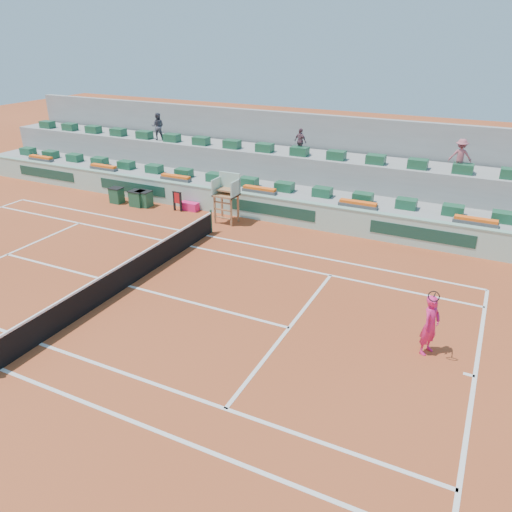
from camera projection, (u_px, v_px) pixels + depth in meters
The scene contains 20 objects.
ground at pixel (129, 286), 18.35m from camera, with size 90.00×90.00×0.00m, color #943B1C.
seating_tier_lower at pixel (256, 192), 26.83m from camera, with size 36.00×4.00×1.20m, color gray.
seating_tier_upper at pixel (269, 173), 27.85m from camera, with size 36.00×2.40×2.60m, color gray.
stadium_back_wall at pixel (281, 151), 28.78m from camera, with size 36.00×0.40×4.40m, color gray.
player_bag at pixel (190, 206), 25.92m from camera, with size 0.96×0.43×0.43m, color #E81E68.
spectator_left at pixel (158, 126), 29.34m from camera, with size 0.76×0.59×1.57m, color #464652.
spectator_mid at pixel (300, 141), 25.97m from camera, with size 0.79×0.33×1.36m, color #6C4855.
spectator_right at pixel (460, 156), 22.66m from camera, with size 0.99×0.57×1.53m, color #A4525D.
court_lines at pixel (129, 286), 18.35m from camera, with size 23.89×11.09×0.01m.
tennis_net at pixel (127, 273), 18.13m from camera, with size 0.10×11.97×1.10m.
advertising_hoarding at pixel (238, 204), 25.01m from camera, with size 36.00×0.34×1.26m.
umpire_chair at pixel (227, 191), 23.83m from camera, with size 1.10×0.90×2.40m.
seat_row_lower at pixel (249, 182), 25.76m from camera, with size 32.90×0.60×0.44m.
seat_row_upper at pixel (265, 148), 26.73m from camera, with size 32.90×0.60×0.44m.
flower_planters at pixel (216, 184), 25.74m from camera, with size 26.80×0.36×0.28m.
drink_cooler_a at pixel (144, 199), 26.42m from camera, with size 0.76×0.66×0.84m.
drink_cooler_b at pixel (138, 198), 26.46m from camera, with size 0.77×0.67×0.84m.
drink_cooler_c at pixel (117, 195), 26.96m from camera, with size 0.68×0.59×0.84m.
towel_rack at pixel (177, 200), 25.66m from camera, with size 0.53×0.09×1.03m.
tennis_player at pixel (430, 325), 14.24m from camera, with size 0.67×0.96×2.28m.
Camera 1 is at (11.37, -12.49, 8.64)m, focal length 35.00 mm.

